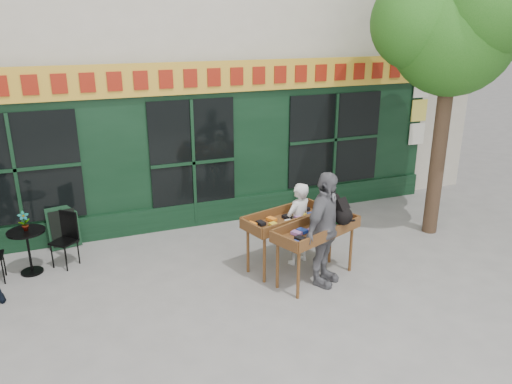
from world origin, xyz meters
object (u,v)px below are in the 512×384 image
book_cart_right (287,222)px  dog (339,204)px  woman (298,224)px  man_right (324,230)px  book_cart_center (316,233)px  bistro_table (28,243)px

book_cart_right → dog: bearing=-63.4°
woman → man_right: man_right is taller
woman → dog: bearing=95.1°
book_cart_center → man_right: bearing=-91.4°
book_cart_center → book_cart_right: (-0.24, 0.60, 0.00)m
dog → woman: (-0.35, 0.70, -0.56)m
book_cart_center → woman: bearing=68.5°
book_cart_right → bistro_table: 4.30m
dog → man_right: 0.47m
man_right → book_cart_center: bearing=74.2°
book_cart_center → dog: bearing=-29.6°
woman → book_cart_right: woman is taller
book_cart_right → bistro_table: size_ratio=2.12×
dog → woman: 0.96m
woman → book_cart_right: 0.27m
dog → book_cart_right: (-0.59, 0.65, -0.47)m
woman → book_cart_right: (-0.24, -0.05, 0.09)m
dog → man_right: man_right is taller
dog → woman: size_ratio=0.41×
bistro_table → dog: bearing=-23.1°
woman → bistro_table: size_ratio=1.92×
book_cart_center → woman: size_ratio=1.11×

